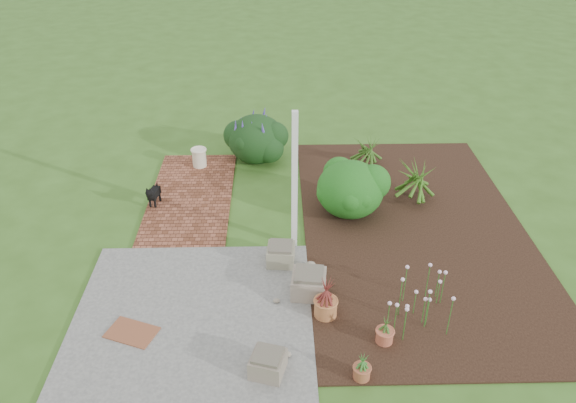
{
  "coord_description": "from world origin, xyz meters",
  "views": [
    {
      "loc": [
        0.01,
        -7.84,
        5.81
      ],
      "look_at": [
        0.2,
        0.4,
        0.7
      ],
      "focal_mm": 35.0,
      "sensor_mm": 36.0,
      "label": 1
    }
  ],
  "objects_px": {
    "black_dog": "(153,193)",
    "cream_ceramic_urn": "(199,158)",
    "stone_trough_near": "(268,364)",
    "evergreen_shrub": "(350,188)"
  },
  "relations": [
    {
      "from": "stone_trough_near",
      "to": "black_dog",
      "type": "relative_size",
      "value": 0.86
    },
    {
      "from": "stone_trough_near",
      "to": "evergreen_shrub",
      "type": "distance_m",
      "value": 4.14
    },
    {
      "from": "cream_ceramic_urn",
      "to": "stone_trough_near",
      "type": "bearing_deg",
      "value": -75.16
    },
    {
      "from": "stone_trough_near",
      "to": "evergreen_shrub",
      "type": "relative_size",
      "value": 0.34
    },
    {
      "from": "black_dog",
      "to": "cream_ceramic_urn",
      "type": "height_order",
      "value": "black_dog"
    },
    {
      "from": "stone_trough_near",
      "to": "evergreen_shrub",
      "type": "height_order",
      "value": "evergreen_shrub"
    },
    {
      "from": "black_dog",
      "to": "stone_trough_near",
      "type": "bearing_deg",
      "value": -49.91
    },
    {
      "from": "evergreen_shrub",
      "to": "black_dog",
      "type": "bearing_deg",
      "value": 174.99
    },
    {
      "from": "stone_trough_near",
      "to": "evergreen_shrub",
      "type": "xyz_separation_m",
      "value": [
        1.51,
        3.84,
        0.38
      ]
    },
    {
      "from": "black_dog",
      "to": "cream_ceramic_urn",
      "type": "relative_size",
      "value": 1.25
    }
  ]
}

